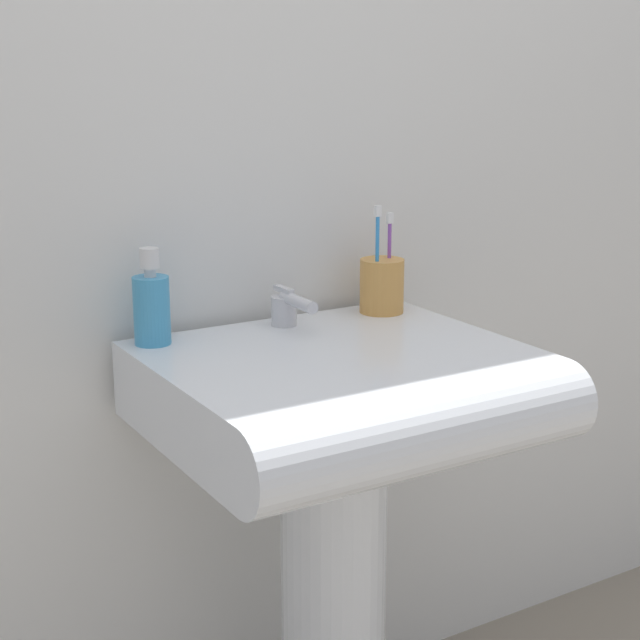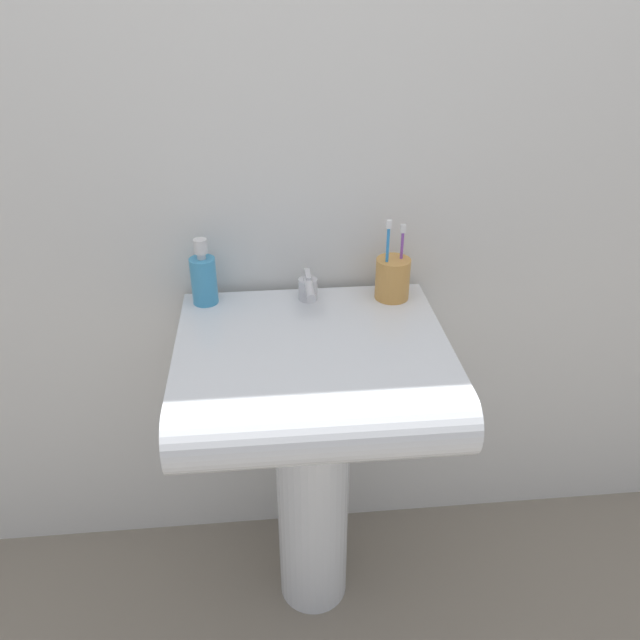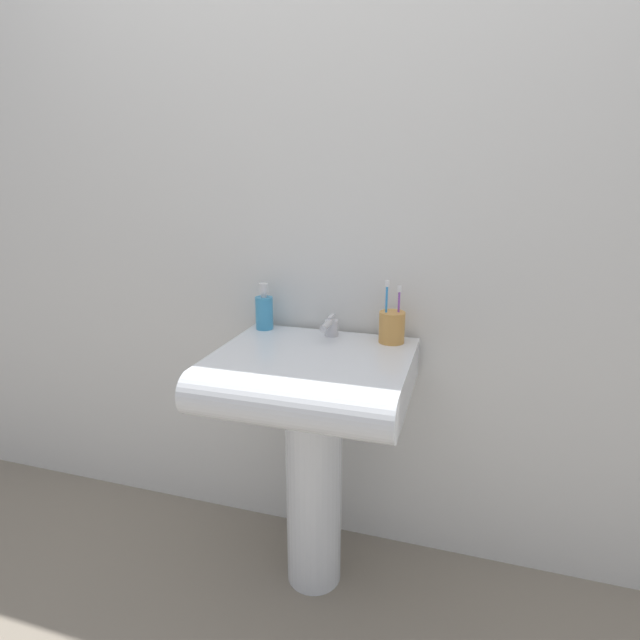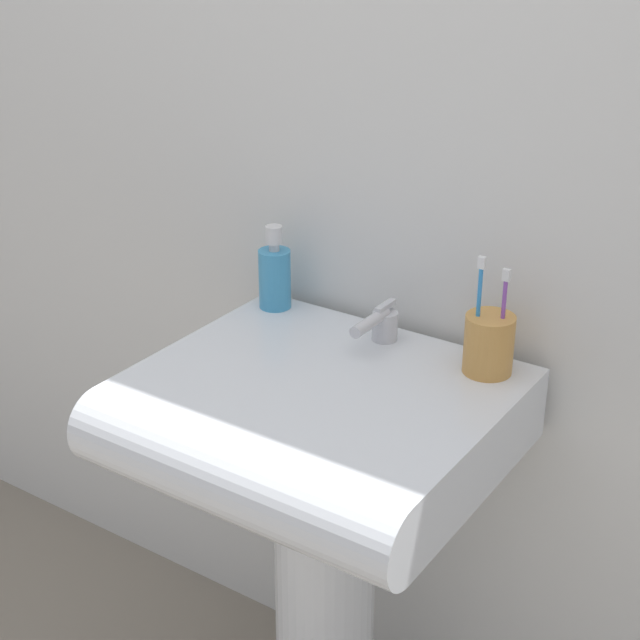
% 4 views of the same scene
% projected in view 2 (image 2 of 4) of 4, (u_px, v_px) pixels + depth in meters
% --- Properties ---
extents(ground_plane, '(6.00, 6.00, 0.00)m').
position_uv_depth(ground_plane, '(313.00, 586.00, 1.79)').
color(ground_plane, gray).
rests_on(ground_plane, ground).
extents(wall_back, '(5.00, 0.05, 2.40)m').
position_uv_depth(wall_back, '(300.00, 138.00, 1.43)').
color(wall_back, silver).
rests_on(wall_back, ground).
extents(sink_pedestal, '(0.18, 0.18, 0.70)m').
position_uv_depth(sink_pedestal, '(313.00, 496.00, 1.61)').
color(sink_pedestal, white).
rests_on(sink_pedestal, ground).
extents(sink_basin, '(0.60, 0.54, 0.13)m').
position_uv_depth(sink_basin, '(314.00, 375.00, 1.36)').
color(sink_basin, white).
rests_on(sink_basin, sink_pedestal).
extents(faucet, '(0.05, 0.13, 0.07)m').
position_uv_depth(faucet, '(308.00, 289.00, 1.50)').
color(faucet, silver).
rests_on(faucet, sink_basin).
extents(toothbrush_cup, '(0.08, 0.08, 0.21)m').
position_uv_depth(toothbrush_cup, '(393.00, 278.00, 1.51)').
color(toothbrush_cup, '#D19347').
rests_on(toothbrush_cup, sink_basin).
extents(soap_bottle, '(0.06, 0.06, 0.16)m').
position_uv_depth(soap_bottle, '(204.00, 278.00, 1.48)').
color(soap_bottle, '#3F99CC').
rests_on(soap_bottle, sink_basin).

